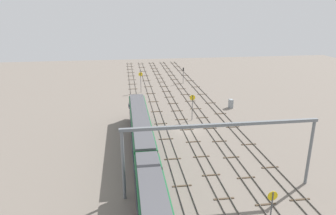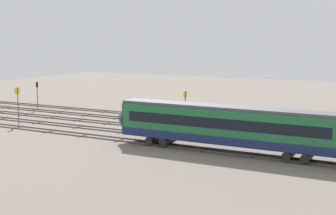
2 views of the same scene
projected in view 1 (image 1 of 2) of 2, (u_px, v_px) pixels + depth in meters
name	position (u px, v px, depth m)	size (l,w,h in m)	color
ground_plane	(187.00, 130.00, 55.02)	(157.95, 157.95, 0.00)	slate
track_near_foreground	(233.00, 127.00, 56.14)	(141.95, 2.40, 0.16)	#59544C
track_second_near	(210.00, 128.00, 55.57)	(141.95, 2.40, 0.16)	#59544C
track_middle	(187.00, 129.00, 55.00)	(141.95, 2.40, 0.16)	#59544C
track_second_far	(163.00, 131.00, 54.43)	(141.95, 2.40, 0.16)	#59544C
track_with_train	(139.00, 132.00, 53.85)	(141.95, 2.40, 0.16)	#59544C
overhead_gantry	(222.00, 139.00, 34.81)	(0.40, 22.75, 8.56)	slate
speed_sign_near_foreground	(141.00, 79.00, 77.85)	(0.14, 1.03, 5.23)	#4C4C51
speed_sign_mid_trackside	(271.00, 211.00, 27.29)	(0.14, 0.92, 5.69)	#4C4C51
speed_sign_far_trackside	(192.00, 103.00, 58.70)	(0.14, 1.06, 5.03)	#4C4C51
signal_light_trackside_departure	(183.00, 73.00, 87.25)	(0.31, 0.32, 4.54)	#4C4C51
relay_cabinet	(231.00, 104.00, 66.64)	(1.09, 0.80, 1.90)	gray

